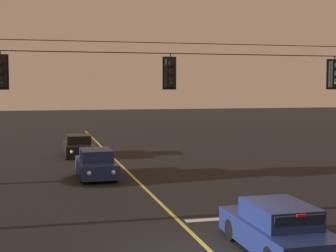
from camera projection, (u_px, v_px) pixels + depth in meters
The scene contains 9 objects.
lane_centre_stripe at pixel (142, 185), 23.49m from camera, with size 0.14×60.00×0.01m, color #D1C64C.
stop_bar_paint at pixel (233, 218), 17.57m from camera, with size 3.40×0.36×0.01m, color silver.
signal_span_assembly at pixel (175, 112), 17.41m from camera, with size 18.81×0.32×7.04m.
traffic_light_leftmost at pixel (0, 72), 15.92m from camera, with size 0.48×0.41×1.22m.
traffic_light_left_inner at pixel (171, 73), 17.25m from camera, with size 0.48×0.41×1.22m.
traffic_light_centre at pixel (335, 74), 18.76m from camera, with size 0.48×0.41×1.22m.
car_waiting_near_lane at pixel (278, 229), 13.83m from camera, with size 1.80×4.33×1.39m.
car_oncoming_lead at pixel (96, 164), 25.59m from camera, with size 1.80×4.42×1.39m.
car_oncoming_trailing at pixel (78, 146), 33.38m from camera, with size 1.80×4.42×1.39m.
Camera 1 is at (-4.46, -12.75, 4.50)m, focal length 54.57 mm.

